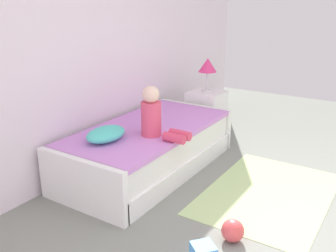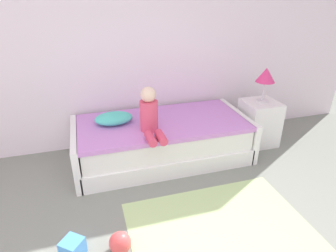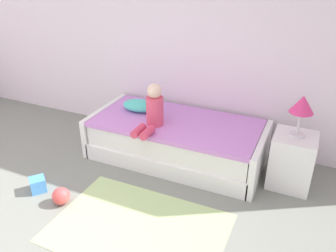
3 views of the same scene
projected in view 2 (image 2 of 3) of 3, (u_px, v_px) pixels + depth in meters
wall_rear at (110, 33)px, 3.45m from camera, size 7.20×0.10×2.90m
bed at (162, 140)px, 3.58m from camera, size 2.11×1.00×0.50m
nightstand at (259, 123)px, 3.90m from camera, size 0.44×0.44×0.60m
table_lamp at (266, 77)px, 3.62m from camera, size 0.24×0.24×0.45m
child_figure at (150, 115)px, 3.13m from camera, size 0.20×0.51×0.50m
pillow at (114, 118)px, 3.38m from camera, size 0.44×0.30×0.13m
toy_ball at (120, 243)px, 2.33m from camera, size 0.18×0.18×0.18m
area_rug at (219, 227)px, 2.60m from camera, size 1.60×1.10×0.01m
toy_block at (73, 248)px, 2.30m from camera, size 0.22×0.22×0.16m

